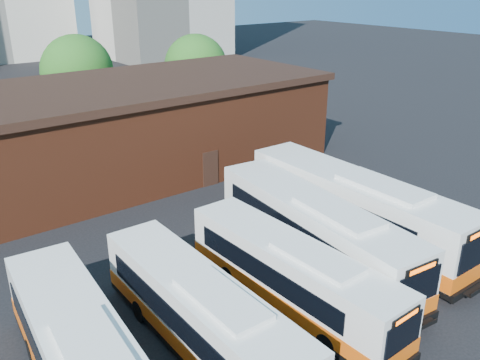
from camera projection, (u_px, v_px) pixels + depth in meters
ground at (334, 297)px, 22.38m from camera, size 220.00×220.00×0.00m
bus_west at (201, 318)px, 18.75m from camera, size 2.50×11.48×3.12m
bus_midwest at (291, 277)px, 21.28m from camera, size 2.56×11.41×3.09m
bus_mideast at (314, 234)px, 24.41m from camera, size 3.98×13.19×3.54m
bus_east at (354, 211)px, 26.62m from camera, size 3.06×13.92×3.78m
transit_worker at (422, 302)px, 20.67m from camera, size 0.51×0.67×1.64m
depot_building at (127, 127)px, 35.89m from camera, size 28.60×12.60×6.40m
tree_mid at (77, 71)px, 46.64m from camera, size 6.56×6.56×8.36m
tree_east at (196, 66)px, 50.75m from camera, size 6.24×6.24×7.96m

